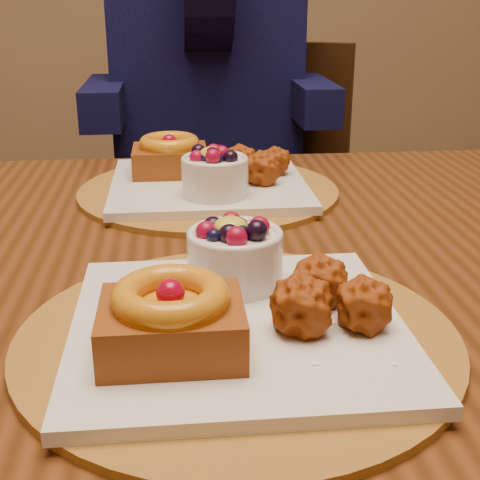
# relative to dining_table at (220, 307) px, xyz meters

# --- Properties ---
(dining_table) EXTENTS (1.60, 0.90, 0.76)m
(dining_table) POSITION_rel_dining_table_xyz_m (0.00, 0.00, 0.00)
(dining_table) COLOR #3C1E0A
(dining_table) RESTS_ON ground
(place_setting_near) EXTENTS (0.38, 0.38, 0.09)m
(place_setting_near) POSITION_rel_dining_table_xyz_m (-0.00, -0.21, 0.10)
(place_setting_near) COLOR brown
(place_setting_near) RESTS_ON dining_table
(place_setting_far) EXTENTS (0.38, 0.38, 0.09)m
(place_setting_far) POSITION_rel_dining_table_xyz_m (-0.00, 0.21, 0.10)
(place_setting_far) COLOR brown
(place_setting_far) RESTS_ON dining_table
(chair_far) EXTENTS (0.58, 0.58, 0.92)m
(chair_far) POSITION_rel_dining_table_xyz_m (0.13, 0.84, -0.17)
(chair_far) COLOR black
(chair_far) RESTS_ON ground
(diner) EXTENTS (0.54, 0.51, 0.88)m
(diner) POSITION_rel_dining_table_xyz_m (0.03, 0.88, 0.26)
(diner) COLOR black
(diner) RESTS_ON ground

